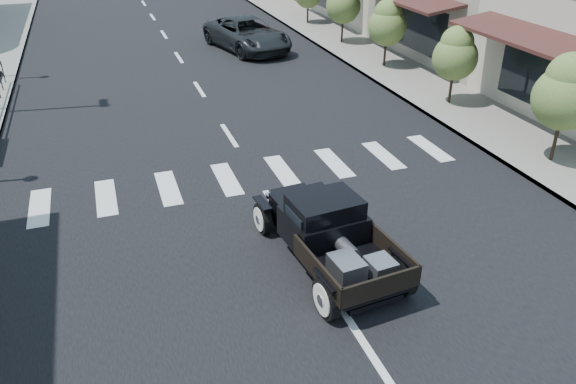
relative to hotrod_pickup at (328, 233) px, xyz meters
name	(u,v)px	position (x,y,z in m)	size (l,w,h in m)	color
ground	(305,253)	(-0.33, 0.48, -0.75)	(120.00, 120.00, 0.00)	black
road	(186,69)	(-0.33, 15.48, -0.74)	(14.00, 80.00, 0.02)	black
road_markings	(210,106)	(-0.33, 10.48, -0.75)	(12.00, 60.00, 0.06)	silver
sidewalk_right	(361,52)	(8.17, 15.48, -0.68)	(3.00, 80.00, 0.15)	gray
storefront_mid	(508,4)	(14.67, 13.48, 1.50)	(10.00, 9.00, 4.50)	gray
small_tree_a	(563,111)	(7.97, 2.40, 0.89)	(1.79, 1.79, 2.99)	#566D32
small_tree_b	(454,67)	(7.97, 7.63, 0.72)	(1.58, 1.58, 2.64)	#566D32
small_tree_c	(386,34)	(7.97, 12.72, 0.76)	(1.64, 1.64, 2.73)	#566D32
small_tree_d	(343,13)	(7.97, 17.35, 0.83)	(1.72, 1.72, 2.86)	#566D32
small_tree_e	(308,0)	(7.97, 22.28, 0.64)	(1.50, 1.50, 2.49)	#566D32
hotrod_pickup	(328,233)	(0.00, 0.00, 0.00)	(2.03, 4.34, 1.51)	black
second_car	(247,34)	(3.13, 17.86, 0.01)	(2.54, 5.51, 1.53)	black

